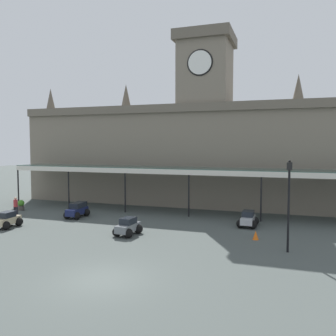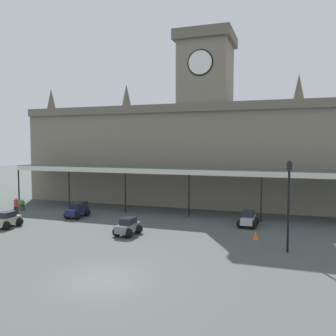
% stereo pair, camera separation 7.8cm
% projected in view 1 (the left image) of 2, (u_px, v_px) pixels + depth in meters
% --- Properties ---
extents(ground_plane, '(140.00, 140.00, 0.00)m').
position_uv_depth(ground_plane, '(103.00, 280.00, 16.09)').
color(ground_plane, '#464D4A').
extents(station_building, '(38.85, 5.56, 17.08)m').
position_uv_depth(station_building, '(205.00, 148.00, 35.61)').
color(station_building, slate).
rests_on(station_building, ground).
extents(entrance_canopy, '(36.04, 3.26, 4.09)m').
position_uv_depth(entrance_canopy, '(193.00, 170.00, 31.12)').
color(entrance_canopy, '#38564C').
rests_on(entrance_canopy, ground).
extents(car_beige_sedan, '(1.56, 2.08, 1.19)m').
position_uv_depth(car_beige_sedan, '(7.00, 221.00, 26.20)').
color(car_beige_sedan, tan).
rests_on(car_beige_sedan, ground).
extents(car_navy_estate, '(1.58, 2.27, 1.27)m').
position_uv_depth(car_navy_estate, '(77.00, 211.00, 29.81)').
color(car_navy_estate, '#19214C').
rests_on(car_navy_estate, ground).
extents(car_silver_sedan, '(1.57, 2.08, 1.19)m').
position_uv_depth(car_silver_sedan, '(248.00, 220.00, 26.50)').
color(car_silver_sedan, '#B2B5BA').
rests_on(car_silver_sedan, ground).
extents(car_grey_sedan, '(1.66, 2.13, 1.19)m').
position_uv_depth(car_grey_sedan, '(128.00, 228.00, 24.02)').
color(car_grey_sedan, slate).
rests_on(car_grey_sedan, ground).
extents(pedestrian_crossing_forecourt, '(0.39, 0.34, 1.67)m').
position_uv_depth(pedestrian_crossing_forecourt, '(16.00, 206.00, 30.25)').
color(pedestrian_crossing_forecourt, black).
rests_on(pedestrian_crossing_forecourt, ground).
extents(victorian_lamppost, '(0.30, 0.30, 5.30)m').
position_uv_depth(victorian_lamppost, '(289.00, 196.00, 20.00)').
color(victorian_lamppost, black).
rests_on(victorian_lamppost, ground).
extents(traffic_cone, '(0.40, 0.40, 0.57)m').
position_uv_depth(traffic_cone, '(256.00, 235.00, 22.88)').
color(traffic_cone, orange).
rests_on(traffic_cone, ground).
extents(planter_forecourt_centre, '(0.60, 0.60, 0.96)m').
position_uv_depth(planter_forecourt_centre, '(21.00, 205.00, 33.13)').
color(planter_forecourt_centre, '#47423D').
rests_on(planter_forecourt_centre, ground).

